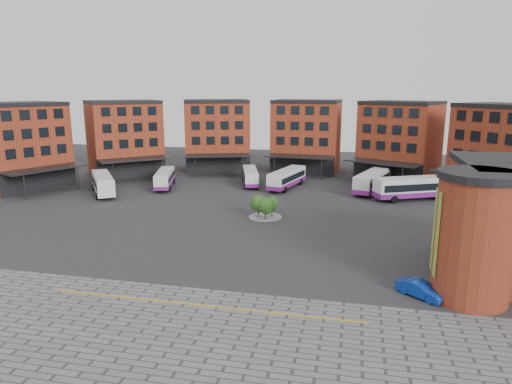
% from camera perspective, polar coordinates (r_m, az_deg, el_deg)
% --- Properties ---
extents(ground, '(160.00, 160.00, 0.00)m').
position_cam_1_polar(ground, '(50.43, -3.80, -6.72)').
color(ground, '#28282B').
rests_on(ground, ground).
extents(paving_zone, '(50.00, 22.00, 0.02)m').
position_cam_1_polar(paving_zone, '(31.17, -12.10, -20.20)').
color(paving_zone, slate).
rests_on(paving_zone, ground).
extents(yellow_line, '(26.00, 0.15, 0.02)m').
position_cam_1_polar(yellow_line, '(37.58, -6.93, -13.87)').
color(yellow_line, gold).
rests_on(yellow_line, paving_zone).
extents(main_building, '(94.14, 42.48, 14.60)m').
position_cam_1_polar(main_building, '(86.33, 0.20, 6.43)').
color(main_building, maroon).
rests_on(main_building, ground).
extents(tree_island, '(4.40, 4.40, 3.19)m').
position_cam_1_polar(tree_island, '(60.15, 1.04, -1.71)').
color(tree_island, gray).
rests_on(tree_island, ground).
extents(bus_a, '(8.77, 10.74, 3.22)m').
position_cam_1_polar(bus_a, '(78.20, -18.60, 1.14)').
color(bus_a, silver).
rests_on(bus_a, ground).
extents(bus_b, '(5.25, 10.69, 2.94)m').
position_cam_1_polar(bus_b, '(80.77, -11.34, 1.69)').
color(bus_b, silver).
rests_on(bus_b, ground).
extents(bus_c, '(5.11, 10.35, 2.85)m').
position_cam_1_polar(bus_c, '(81.34, -0.71, 1.98)').
color(bus_c, white).
rests_on(bus_c, ground).
extents(bus_d, '(5.31, 11.65, 3.20)m').
position_cam_1_polar(bus_d, '(78.94, 3.88, 1.76)').
color(bus_d, white).
rests_on(bus_d, ground).
extents(bus_e, '(6.43, 12.22, 3.37)m').
position_cam_1_polar(bus_e, '(78.19, 14.32, 1.35)').
color(bus_e, silver).
rests_on(bus_e, ground).
extents(bus_f, '(12.64, 8.07, 3.56)m').
position_cam_1_polar(bus_f, '(74.30, 19.15, 0.52)').
color(bus_f, white).
rests_on(bus_f, ground).
extents(blue_car, '(4.03, 3.62, 1.33)m').
position_cam_1_polar(blue_car, '(40.78, 19.89, -11.38)').
color(blue_car, '#0D35A9').
rests_on(blue_car, ground).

